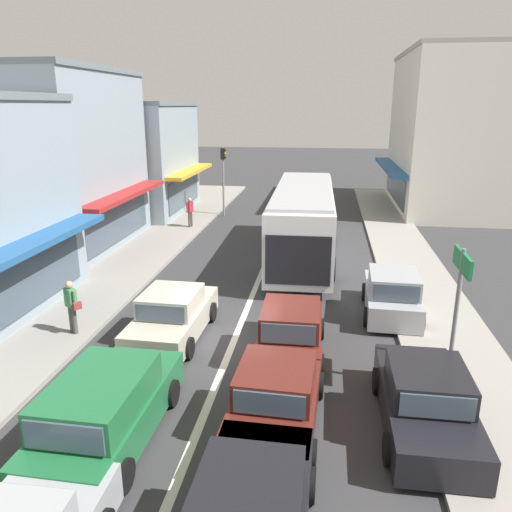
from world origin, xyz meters
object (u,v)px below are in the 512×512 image
object	(u,v)px
wagon_behind_bus_near	(107,410)
pedestrian_browsing_midblock	(190,210)
hatchback_behind_bus_mid	(291,332)
parked_hatchback_kerb_second	(392,295)
directional_road_sign	(459,288)
city_bus	(303,218)
parked_sedan_kerb_front	(425,401)
sedan_queue_far_back	(173,316)
traffic_light_downstreet	(223,170)
pedestrian_with_handbag_near	(71,304)
sedan_queue_gap_filler	(276,399)

from	to	relation	value
wagon_behind_bus_near	pedestrian_browsing_midblock	world-z (taller)	pedestrian_browsing_midblock
hatchback_behind_bus_mid	parked_hatchback_kerb_second	size ratio (longest dim) A/B	0.99
directional_road_sign	city_bus	bearing A→B (deg)	111.00
parked_sedan_kerb_front	directional_road_sign	bearing A→B (deg)	61.80
parked_sedan_kerb_front	parked_hatchback_kerb_second	world-z (taller)	parked_hatchback_kerb_second
sedan_queue_far_back	parked_hatchback_kerb_second	xyz separation A→B (m)	(6.64, 2.56, 0.05)
hatchback_behind_bus_mid	traffic_light_downstreet	size ratio (longest dim) A/B	0.88
city_bus	parked_sedan_kerb_front	xyz separation A→B (m)	(3.22, -12.11, -1.22)
parked_hatchback_kerb_second	traffic_light_downstreet	bearing A→B (deg)	120.88
city_bus	traffic_light_downstreet	world-z (taller)	traffic_light_downstreet
traffic_light_downstreet	hatchback_behind_bus_mid	bearing A→B (deg)	-72.70
wagon_behind_bus_near	pedestrian_with_handbag_near	xyz separation A→B (m)	(-3.05, 4.46, 0.32)
parked_sedan_kerb_front	pedestrian_with_handbag_near	xyz separation A→B (m)	(-9.54, 3.09, 0.40)
city_bus	directional_road_sign	distance (m)	11.33
pedestrian_with_handbag_near	traffic_light_downstreet	bearing A→B (deg)	86.62
sedan_queue_gap_filler	parked_sedan_kerb_front	bearing A→B (deg)	6.50
parked_sedan_kerb_front	parked_hatchback_kerb_second	bearing A→B (deg)	89.80
city_bus	sedan_queue_gap_filler	size ratio (longest dim) A/B	2.55
traffic_light_downstreet	pedestrian_with_handbag_near	world-z (taller)	traffic_light_downstreet
sedan_queue_gap_filler	parked_sedan_kerb_front	xyz separation A→B (m)	(3.13, 0.36, 0.00)
parked_hatchback_kerb_second	directional_road_sign	world-z (taller)	directional_road_sign
directional_road_sign	pedestrian_with_handbag_near	size ratio (longest dim) A/B	2.21
parked_sedan_kerb_front	pedestrian_browsing_midblock	xyz separation A→B (m)	(-9.69, 16.78, 0.40)
hatchback_behind_bus_mid	traffic_light_downstreet	bearing A→B (deg)	107.30
wagon_behind_bus_near	parked_hatchback_kerb_second	world-z (taller)	wagon_behind_bus_near
sedan_queue_far_back	parked_sedan_kerb_front	distance (m)	7.50
parked_sedan_kerb_front	wagon_behind_bus_near	bearing A→B (deg)	-168.03
directional_road_sign	wagon_behind_bus_near	bearing A→B (deg)	-158.19
sedan_queue_far_back	parked_sedan_kerb_front	xyz separation A→B (m)	(6.62, -3.54, 0.00)
parked_sedan_kerb_front	pedestrian_with_handbag_near	bearing A→B (deg)	162.04
city_bus	pedestrian_browsing_midblock	xyz separation A→B (m)	(-6.47, 4.67, -0.81)
pedestrian_browsing_midblock	parked_sedan_kerb_front	bearing A→B (deg)	-60.00
directional_road_sign	pedestrian_browsing_midblock	bearing A→B (deg)	124.65
parked_hatchback_kerb_second	pedestrian_with_handbag_near	xyz separation A→B (m)	(-9.56, -3.01, 0.36)
hatchback_behind_bus_mid	parked_hatchback_kerb_second	xyz separation A→B (m)	(3.07, 3.27, 0.00)
traffic_light_downstreet	pedestrian_browsing_midblock	xyz separation A→B (m)	(-1.17, -3.59, -1.79)
sedan_queue_gap_filler	pedestrian_browsing_midblock	world-z (taller)	pedestrian_browsing_midblock
hatchback_behind_bus_mid	sedan_queue_gap_filler	bearing A→B (deg)	-91.46
parked_sedan_kerb_front	traffic_light_downstreet	bearing A→B (deg)	112.68
directional_road_sign	pedestrian_with_handbag_near	world-z (taller)	directional_road_sign
wagon_behind_bus_near	traffic_light_downstreet	size ratio (longest dim) A/B	1.08
city_bus	pedestrian_browsing_midblock	bearing A→B (deg)	144.17
wagon_behind_bus_near	pedestrian_browsing_midblock	bearing A→B (deg)	100.01
sedan_queue_gap_filler	directional_road_sign	bearing A→B (deg)	25.72
traffic_light_downstreet	sedan_queue_far_back	bearing A→B (deg)	-83.58
parked_sedan_kerb_front	pedestrian_browsing_midblock	size ratio (longest dim) A/B	2.58
hatchback_behind_bus_mid	sedan_queue_gap_filler	distance (m)	3.19
sedan_queue_far_back	sedan_queue_gap_filler	distance (m)	5.22
parked_sedan_kerb_front	traffic_light_downstreet	distance (m)	22.19
hatchback_behind_bus_mid	pedestrian_with_handbag_near	size ratio (longest dim) A/B	2.28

